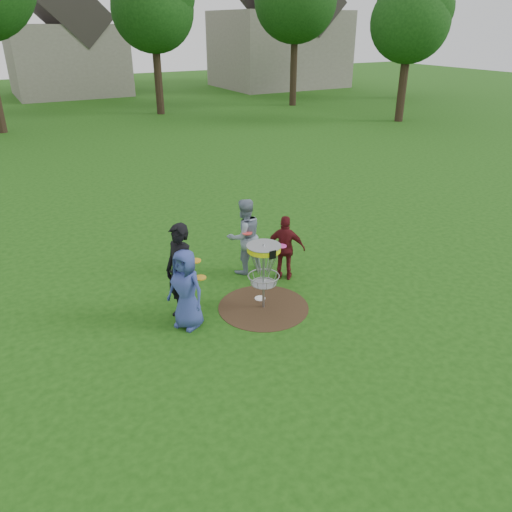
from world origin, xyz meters
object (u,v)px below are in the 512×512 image
player_blue (186,289)px  player_maroon (285,248)px  player_black (181,273)px  disc_golf_basket (264,261)px  player_grey (244,236)px

player_blue → player_maroon: size_ratio=1.06×
player_black → disc_golf_basket: 1.58m
player_black → disc_golf_basket: size_ratio=1.38×
player_black → player_maroon: (2.55, 0.42, -0.23)m
player_black → player_grey: player_black is taller
player_black → player_grey: 2.25m
player_blue → player_grey: player_grey is taller
player_maroon → player_black: bearing=48.2°
player_blue → player_maroon: 2.68m
player_black → player_maroon: size_ratio=1.31×
player_grey → player_maroon: (0.61, -0.73, -0.13)m
player_blue → player_grey: size_ratio=0.89×
player_black → player_blue: bearing=-26.2°
player_grey → player_maroon: bearing=127.5°
player_black → player_maroon: player_black is taller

